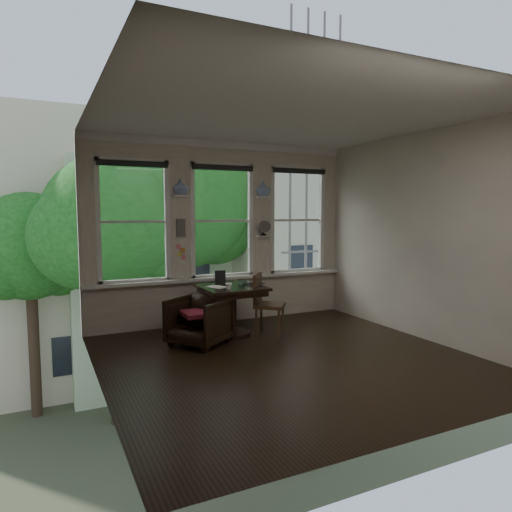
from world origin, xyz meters
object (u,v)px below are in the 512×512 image
armchair_left (199,321)px  laptop (254,284)px  table (232,311)px  side_chair_right (270,305)px  mug (229,286)px

armchair_left → laptop: 1.05m
table → armchair_left: table is taller
laptop → armchair_left: bearing=-133.1°
table → laptop: 0.52m
side_chair_right → mug: size_ratio=9.70×
table → mug: bearing=-121.4°
table → laptop: bearing=-10.0°
side_chair_right → laptop: 0.39m
armchair_left → laptop: (0.94, 0.20, 0.42)m
table → armchair_left: (-0.60, -0.26, -0.04)m
armchair_left → side_chair_right: side_chair_right is taller
laptop → mug: mug is taller
side_chair_right → table: bearing=107.8°
side_chair_right → mug: 0.76m
table → armchair_left: 0.66m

